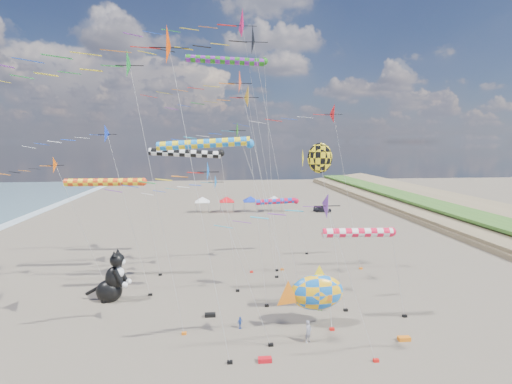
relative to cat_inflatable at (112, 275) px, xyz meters
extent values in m
plane|color=brown|center=(13.15, -14.42, -2.42)|extent=(260.00, 260.00, 0.00)
cone|color=#671EA4|center=(17.44, -12.67, 8.07)|extent=(1.80, 1.92, 1.98)
cylinder|color=#B2B2B2|center=(18.74, -12.67, 2.82)|extent=(2.62, 0.02, 10.50)
cube|color=black|center=(20.04, -12.67, -2.32)|extent=(0.36, 0.24, 0.20)
cone|color=red|center=(23.75, 6.27, 15.10)|extent=(2.08, 2.22, 2.29)
cylinder|color=#B2B2B2|center=(24.97, 6.27, 6.34)|extent=(2.46, 0.02, 17.52)
cube|color=black|center=(26.18, 6.27, -2.32)|extent=(0.36, 0.24, 0.20)
cone|color=black|center=(15.06, 1.65, 21.32)|extent=(2.84, 3.04, 3.13)
cylinder|color=#B2B2B2|center=(16.46, 1.65, 9.45)|extent=(2.82, 0.02, 23.75)
cube|color=black|center=(17.86, 1.65, -2.32)|extent=(0.36, 0.24, 0.20)
cone|color=#F14102|center=(7.55, -11.83, 17.89)|extent=(2.47, 2.64, 2.72)
cylinder|color=#B2B2B2|center=(8.95, -11.83, 7.73)|extent=(2.82, 0.02, 20.31)
cube|color=black|center=(10.35, -11.83, -2.32)|extent=(0.36, 0.24, 0.20)
cone|color=#FF461B|center=(13.75, -2.40, 17.21)|extent=(2.14, 2.29, 2.36)
cylinder|color=#B2B2B2|center=(14.98, -2.40, 7.40)|extent=(2.48, 0.02, 19.64)
cube|color=black|center=(16.21, -2.40, -2.32)|extent=(0.36, 0.24, 0.20)
cone|color=#1332B8|center=(0.54, 0.75, 12.87)|extent=(1.74, 1.87, 1.92)
cylinder|color=#B2B2B2|center=(1.92, 0.75, 5.22)|extent=(2.79, 0.02, 15.30)
cube|color=black|center=(3.30, 0.75, -2.32)|extent=(0.36, 0.24, 0.20)
cone|color=blue|center=(10.79, -9.86, 10.18)|extent=(1.50, 1.61, 1.65)
cylinder|color=#B2B2B2|center=(12.08, -9.86, 3.88)|extent=(2.60, 0.02, 12.60)
cube|color=black|center=(13.36, -9.86, -2.32)|extent=(0.36, 0.24, 0.20)
cone|color=orange|center=(13.07, 4.47, 16.64)|extent=(2.34, 2.50, 2.58)
cylinder|color=#B2B2B2|center=(14.58, 4.47, 7.11)|extent=(3.04, 0.02, 19.07)
cube|color=black|center=(16.09, 4.47, -2.32)|extent=(0.36, 0.24, 0.20)
cone|color=#197D2C|center=(4.93, -7.45, 17.30)|extent=(1.95, 2.08, 2.15)
cylinder|color=#B2B2B2|center=(5.99, -7.45, 7.44)|extent=(2.15, 0.02, 19.73)
cube|color=black|center=(7.06, -7.45, -2.32)|extent=(0.36, 0.24, 0.20)
cone|color=#FF0F56|center=(14.19, 6.88, 24.21)|extent=(3.12, 3.34, 3.45)
cylinder|color=#B2B2B2|center=(15.66, 6.88, 10.89)|extent=(2.95, 0.02, 26.63)
cube|color=black|center=(17.12, 6.88, -2.32)|extent=(0.36, 0.24, 0.20)
cone|color=#EC5507|center=(-5.08, 4.23, 9.87)|extent=(1.75, 1.87, 1.93)
cylinder|color=#B2B2B2|center=(-3.40, 4.23, 3.72)|extent=(3.37, 0.02, 12.29)
cube|color=black|center=(-1.73, 4.23, -2.32)|extent=(0.36, 0.24, 0.20)
cone|color=blue|center=(10.87, 6.42, 7.89)|extent=(1.72, 1.84, 1.90)
cylinder|color=#B2B2B2|center=(12.21, 6.42, 2.73)|extent=(2.70, 0.02, 10.31)
cube|color=black|center=(13.55, 6.42, -2.32)|extent=(0.36, 0.24, 0.20)
cone|color=#217C18|center=(13.52, 0.05, 13.24)|extent=(1.63, 1.74, 1.79)
cylinder|color=#B2B2B2|center=(15.20, 0.05, 5.41)|extent=(3.37, 0.02, 15.67)
cube|color=black|center=(16.87, 0.05, -2.32)|extent=(0.36, 0.24, 0.20)
cylinder|color=red|center=(-2.02, 6.53, 7.93)|extent=(8.03, 0.83, 0.83)
sphere|color=red|center=(1.99, 6.53, 7.93)|extent=(0.87, 0.87, 0.87)
cylinder|color=#B2B2B2|center=(2.74, 6.53, 2.75)|extent=(1.52, 0.02, 10.36)
cube|color=black|center=(3.49, 6.53, -2.32)|extent=(0.36, 0.24, 0.20)
cylinder|color=black|center=(6.87, 0.87, 11.10)|extent=(6.55, 0.68, 0.68)
sphere|color=black|center=(10.14, 0.87, 11.10)|extent=(0.71, 0.71, 0.71)
cylinder|color=#B2B2B2|center=(10.89, 0.87, 4.34)|extent=(1.52, 0.02, 13.52)
cube|color=black|center=(11.64, 0.87, -2.32)|extent=(0.36, 0.24, 0.20)
cylinder|color=#1F7E17|center=(10.82, 6.65, 20.61)|extent=(8.26, 0.78, 0.78)
sphere|color=#1F7E17|center=(14.95, 6.65, 20.61)|extent=(0.82, 0.82, 0.82)
cylinder|color=#B2B2B2|center=(15.70, 6.65, 9.09)|extent=(1.52, 0.02, 23.03)
cube|color=black|center=(16.45, 6.65, -2.32)|extent=(0.36, 0.24, 0.20)
cylinder|color=red|center=(17.30, 13.01, 4.62)|extent=(5.24, 0.69, 0.69)
sphere|color=red|center=(19.92, 13.01, 4.62)|extent=(0.73, 0.73, 0.73)
cylinder|color=#B2B2B2|center=(20.67, 13.01, 1.10)|extent=(1.52, 0.02, 7.05)
cube|color=black|center=(21.42, 13.01, -2.32)|extent=(0.36, 0.24, 0.20)
cylinder|color=#F11137|center=(20.86, -6.34, 4.91)|extent=(5.66, 0.75, 0.75)
sphere|color=#F11137|center=(23.69, -6.34, 4.91)|extent=(0.78, 0.78, 0.78)
cylinder|color=#B2B2B2|center=(24.44, -6.34, 1.25)|extent=(1.52, 0.02, 7.34)
cube|color=black|center=(25.19, -6.34, -2.32)|extent=(0.36, 0.24, 0.20)
cylinder|color=#167DE4|center=(8.67, -2.99, 11.99)|extent=(7.68, 0.75, 0.75)
sphere|color=#167DE4|center=(12.51, -2.99, 11.99)|extent=(0.79, 0.79, 0.79)
cylinder|color=#B2B2B2|center=(13.26, -2.99, 4.78)|extent=(1.52, 0.02, 14.41)
cube|color=black|center=(14.01, -2.99, -2.32)|extent=(0.36, 0.24, 0.20)
ellipsoid|color=yellow|center=(18.67, -2.66, 10.74)|extent=(2.20, 0.40, 2.64)
cone|color=yellow|center=(17.17, -2.66, 10.74)|extent=(0.12, 1.80, 1.80)
cylinder|color=#B2B2B2|center=(19.67, -3.66, 4.16)|extent=(2.03, 2.03, 13.16)
cube|color=black|center=(20.67, -4.66, -2.32)|extent=(0.36, 0.24, 0.20)
ellipsoid|color=blue|center=(17.45, -6.99, 0.32)|extent=(4.59, 2.69, 2.87)
cone|color=orange|center=(14.96, -6.99, 0.32)|extent=(2.07, 0.61, 2.11)
cone|color=yellow|center=(17.64, -6.99, 1.76)|extent=(1.51, 0.46, 1.53)
cylinder|color=#B2B2B2|center=(18.52, -7.49, -1.29)|extent=(0.19, 1.04, 2.28)
cube|color=red|center=(18.45, -7.99, -2.32)|extent=(0.36, 0.24, 0.20)
imported|color=gray|center=(16.16, -9.59, -1.60)|extent=(0.71, 0.69, 1.65)
imported|color=#1B7421|center=(18.53, -4.40, -1.90)|extent=(0.62, 0.55, 1.05)
imported|color=#2D51B2|center=(11.35, -6.90, -1.94)|extent=(0.58, 0.54, 0.96)
cube|color=red|center=(12.67, -11.87, -2.27)|extent=(0.90, 0.44, 0.30)
cube|color=orange|center=(23.26, -10.13, -2.27)|extent=(0.90, 0.44, 0.30)
cube|color=black|center=(9.01, -4.51, -2.27)|extent=(0.90, 0.44, 0.30)
cube|color=white|center=(7.15, 45.58, -0.17)|extent=(3.00, 3.00, 0.15)
pyramid|color=white|center=(7.15, 45.58, 0.88)|extent=(4.20, 4.20, 1.00)
cylinder|color=#999999|center=(5.85, 44.28, -1.32)|extent=(0.08, 0.08, 2.20)
cylinder|color=#999999|center=(8.45, 44.28, -1.32)|extent=(0.08, 0.08, 2.20)
cylinder|color=#999999|center=(5.85, 46.88, -1.32)|extent=(0.08, 0.08, 2.20)
cylinder|color=#999999|center=(8.45, 46.88, -1.32)|extent=(0.08, 0.08, 2.20)
cube|color=red|center=(12.15, 45.58, -0.17)|extent=(3.00, 3.00, 0.15)
pyramid|color=red|center=(12.15, 45.58, 0.88)|extent=(4.20, 4.20, 1.00)
cylinder|color=#999999|center=(10.85, 44.28, -1.32)|extent=(0.08, 0.08, 2.20)
cylinder|color=#999999|center=(13.45, 44.28, -1.32)|extent=(0.08, 0.08, 2.20)
cylinder|color=#999999|center=(10.85, 46.88, -1.32)|extent=(0.08, 0.08, 2.20)
cylinder|color=#999999|center=(13.45, 46.88, -1.32)|extent=(0.08, 0.08, 2.20)
cube|color=#122DBC|center=(17.15, 45.58, -0.17)|extent=(3.00, 3.00, 0.15)
pyramid|color=#122DBC|center=(17.15, 45.58, 0.88)|extent=(4.20, 4.20, 1.00)
cylinder|color=#999999|center=(15.85, 44.28, -1.32)|extent=(0.08, 0.08, 2.20)
cylinder|color=#999999|center=(18.45, 44.28, -1.32)|extent=(0.08, 0.08, 2.20)
cylinder|color=#999999|center=(15.85, 46.88, -1.32)|extent=(0.08, 0.08, 2.20)
cylinder|color=#999999|center=(18.45, 46.88, -1.32)|extent=(0.08, 0.08, 2.20)
cube|color=white|center=(22.15, 45.58, -0.17)|extent=(3.00, 3.00, 0.15)
pyramid|color=white|center=(22.15, 45.58, 0.88)|extent=(4.20, 4.20, 1.00)
cylinder|color=#999999|center=(20.85, 44.28, -1.32)|extent=(0.08, 0.08, 2.20)
cylinder|color=#999999|center=(23.45, 44.28, -1.32)|extent=(0.08, 0.08, 2.20)
cylinder|color=#999999|center=(20.85, 46.88, -1.32)|extent=(0.08, 0.08, 2.20)
cylinder|color=#999999|center=(23.45, 46.88, -1.32)|extent=(0.08, 0.08, 2.20)
imported|color=#26262D|center=(32.01, 43.58, -1.79)|extent=(4.02, 2.80, 1.27)
camera|label=1|loc=(9.41, -36.59, 12.13)|focal=28.00mm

